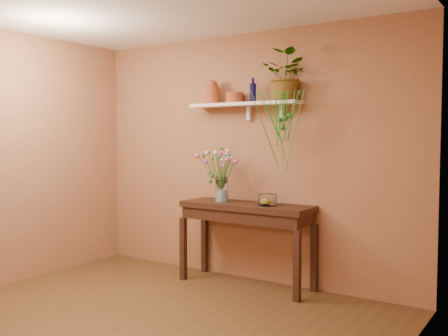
{
  "coord_description": "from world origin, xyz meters",
  "views": [
    {
      "loc": [
        2.9,
        -2.8,
        1.56
      ],
      "look_at": [
        0.0,
        1.55,
        1.25
      ],
      "focal_mm": 40.8,
      "sensor_mm": 36.0,
      "label": 1
    }
  ],
  "objects_px": {
    "spider_plant": "(287,75)",
    "blue_bottle": "(253,92)",
    "sideboard": "(246,215)",
    "glass_vase": "(222,191)",
    "bouquet": "(219,162)",
    "glass_bowl": "(268,200)",
    "terracotta_jug": "(212,92)"
  },
  "relations": [
    {
      "from": "blue_bottle",
      "to": "spider_plant",
      "type": "xyz_separation_m",
      "value": [
        0.41,
        -0.01,
        0.15
      ]
    },
    {
      "from": "spider_plant",
      "to": "sideboard",
      "type": "bearing_deg",
      "value": -165.71
    },
    {
      "from": "glass_vase",
      "to": "glass_bowl",
      "type": "height_order",
      "value": "glass_vase"
    },
    {
      "from": "sideboard",
      "to": "blue_bottle",
      "type": "height_order",
      "value": "blue_bottle"
    },
    {
      "from": "terracotta_jug",
      "to": "glass_bowl",
      "type": "distance_m",
      "value": 1.38
    },
    {
      "from": "glass_bowl",
      "to": "spider_plant",
      "type": "bearing_deg",
      "value": 38.34
    },
    {
      "from": "terracotta_jug",
      "to": "glass_vase",
      "type": "height_order",
      "value": "terracotta_jug"
    },
    {
      "from": "glass_vase",
      "to": "spider_plant",
      "type": "bearing_deg",
      "value": 11.87
    },
    {
      "from": "glass_bowl",
      "to": "blue_bottle",
      "type": "bearing_deg",
      "value": 152.81
    },
    {
      "from": "spider_plant",
      "to": "glass_vase",
      "type": "height_order",
      "value": "spider_plant"
    },
    {
      "from": "glass_vase",
      "to": "bouquet",
      "type": "distance_m",
      "value": 0.31
    },
    {
      "from": "bouquet",
      "to": "blue_bottle",
      "type": "bearing_deg",
      "value": 29.08
    },
    {
      "from": "bouquet",
      "to": "terracotta_jug",
      "type": "bearing_deg",
      "value": 140.51
    },
    {
      "from": "sideboard",
      "to": "glass_bowl",
      "type": "bearing_deg",
      "value": -2.91
    },
    {
      "from": "bouquet",
      "to": "glass_bowl",
      "type": "xyz_separation_m",
      "value": [
        0.57,
        0.05,
        -0.37
      ]
    },
    {
      "from": "terracotta_jug",
      "to": "spider_plant",
      "type": "bearing_deg",
      "value": 0.04
    },
    {
      "from": "sideboard",
      "to": "spider_plant",
      "type": "distance_m",
      "value": 1.51
    },
    {
      "from": "glass_vase",
      "to": "glass_bowl",
      "type": "xyz_separation_m",
      "value": [
        0.55,
        0.03,
        -0.06
      ]
    },
    {
      "from": "blue_bottle",
      "to": "sideboard",
      "type": "bearing_deg",
      "value": -92.53
    },
    {
      "from": "spider_plant",
      "to": "blue_bottle",
      "type": "bearing_deg",
      "value": 178.05
    },
    {
      "from": "sideboard",
      "to": "glass_vase",
      "type": "distance_m",
      "value": 0.38
    },
    {
      "from": "blue_bottle",
      "to": "glass_vase",
      "type": "xyz_separation_m",
      "value": [
        -0.29,
        -0.16,
        -1.05
      ]
    },
    {
      "from": "sideboard",
      "to": "bouquet",
      "type": "distance_m",
      "value": 0.64
    },
    {
      "from": "sideboard",
      "to": "glass_bowl",
      "type": "xyz_separation_m",
      "value": [
        0.26,
        -0.01,
        0.18
      ]
    },
    {
      "from": "sideboard",
      "to": "spider_plant",
      "type": "height_order",
      "value": "spider_plant"
    },
    {
      "from": "sideboard",
      "to": "blue_bottle",
      "type": "bearing_deg",
      "value": 87.47
    },
    {
      "from": "glass_bowl",
      "to": "bouquet",
      "type": "bearing_deg",
      "value": -175.49
    },
    {
      "from": "terracotta_jug",
      "to": "bouquet",
      "type": "xyz_separation_m",
      "value": [
        0.2,
        -0.16,
        -0.77
      ]
    },
    {
      "from": "sideboard",
      "to": "glass_vase",
      "type": "xyz_separation_m",
      "value": [
        -0.28,
        -0.04,
        0.24
      ]
    },
    {
      "from": "spider_plant",
      "to": "glass_bowl",
      "type": "distance_m",
      "value": 1.28
    },
    {
      "from": "sideboard",
      "to": "blue_bottle",
      "type": "xyz_separation_m",
      "value": [
        0.01,
        0.12,
        1.3
      ]
    },
    {
      "from": "blue_bottle",
      "to": "bouquet",
      "type": "height_order",
      "value": "blue_bottle"
    }
  ]
}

